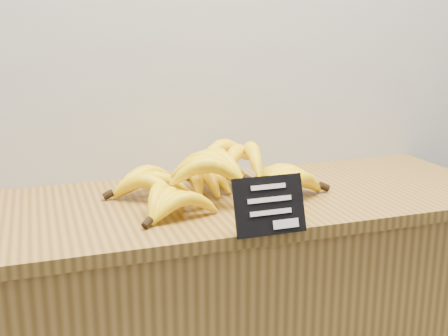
% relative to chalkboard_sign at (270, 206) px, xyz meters
% --- Properties ---
extents(counter_top, '(1.51, 0.54, 0.03)m').
position_rel_chalkboard_sign_xyz_m(counter_top, '(-0.03, 0.27, -0.08)').
color(counter_top, olive).
rests_on(counter_top, counter).
extents(chalkboard_sign, '(0.16, 0.05, 0.12)m').
position_rel_chalkboard_sign_xyz_m(chalkboard_sign, '(0.00, 0.00, 0.00)').
color(chalkboard_sign, black).
rests_on(chalkboard_sign, counter_top).
extents(banana_pile, '(0.56, 0.38, 0.13)m').
position_rel_chalkboard_sign_xyz_m(banana_pile, '(-0.03, 0.27, -0.01)').
color(banana_pile, yellow).
rests_on(banana_pile, counter_top).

